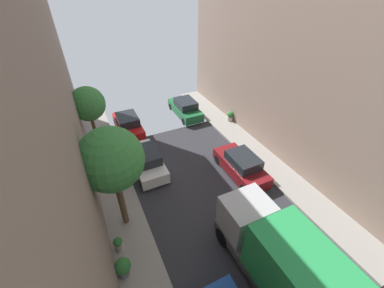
{
  "coord_description": "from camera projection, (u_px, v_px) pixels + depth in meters",
  "views": [
    {
      "loc": [
        -5.32,
        -0.36,
        11.02
      ],
      "look_at": [
        0.98,
        12.81,
        0.5
      ],
      "focal_mm": 22.69,
      "sensor_mm": 36.0,
      "label": 1
    }
  ],
  "objects": [
    {
      "name": "parked_car_left_3",
      "position": [
        147.0,
        161.0,
        16.08
      ],
      "size": [
        1.78,
        4.2,
        1.57
      ],
      "color": "white",
      "rests_on": "ground"
    },
    {
      "name": "parked_car_left_4",
      "position": [
        128.0,
        124.0,
        19.84
      ],
      "size": [
        1.78,
        4.2,
        1.57
      ],
      "color": "red",
      "rests_on": "ground"
    },
    {
      "name": "parked_car_right_3",
      "position": [
        241.0,
        165.0,
        15.69
      ],
      "size": [
        1.78,
        4.2,
        1.57
      ],
      "color": "maroon",
      "rests_on": "ground"
    },
    {
      "name": "parked_car_right_4",
      "position": [
        185.0,
        108.0,
        22.15
      ],
      "size": [
        1.78,
        4.2,
        1.57
      ],
      "color": "#1E6638",
      "rests_on": "ground"
    },
    {
      "name": "delivery_truck",
      "position": [
        286.0,
        266.0,
        9.29
      ],
      "size": [
        2.26,
        6.6,
        3.38
      ],
      "color": "#4C4C51",
      "rests_on": "ground"
    },
    {
      "name": "street_tree_0",
      "position": [
        88.0,
        104.0,
        16.52
      ],
      "size": [
        2.37,
        2.37,
        4.63
      ],
      "color": "brown",
      "rests_on": "sidewalk_left"
    },
    {
      "name": "street_tree_2",
      "position": [
        111.0,
        160.0,
        10.45
      ],
      "size": [
        2.91,
        2.91,
        5.69
      ],
      "color": "brown",
      "rests_on": "sidewalk_left"
    },
    {
      "name": "potted_plant_0",
      "position": [
        123.0,
        267.0,
        10.35
      ],
      "size": [
        0.71,
        0.71,
        0.97
      ],
      "color": "slate",
      "rests_on": "sidewalk_left"
    },
    {
      "name": "potted_plant_1",
      "position": [
        118.0,
        244.0,
        11.36
      ],
      "size": [
        0.42,
        0.42,
        0.8
      ],
      "color": "#B2A899",
      "rests_on": "sidewalk_left"
    },
    {
      "name": "potted_plant_2",
      "position": [
        230.0,
        116.0,
        21.24
      ],
      "size": [
        0.54,
        0.54,
        0.87
      ],
      "color": "#B2A899",
      "rests_on": "sidewalk_right"
    },
    {
      "name": "potted_plant_4",
      "position": [
        93.0,
        144.0,
        17.84
      ],
      "size": [
        0.53,
        0.53,
        0.87
      ],
      "color": "slate",
      "rests_on": "sidewalk_left"
    }
  ]
}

